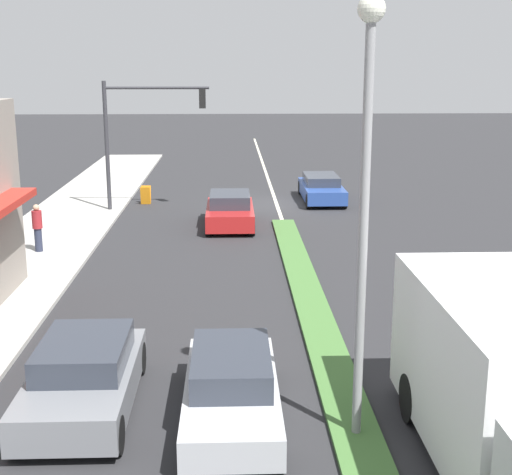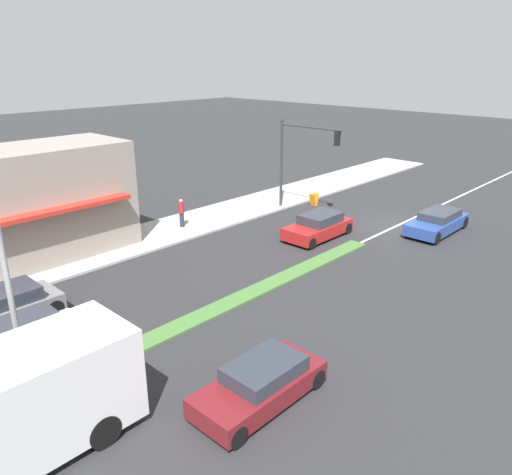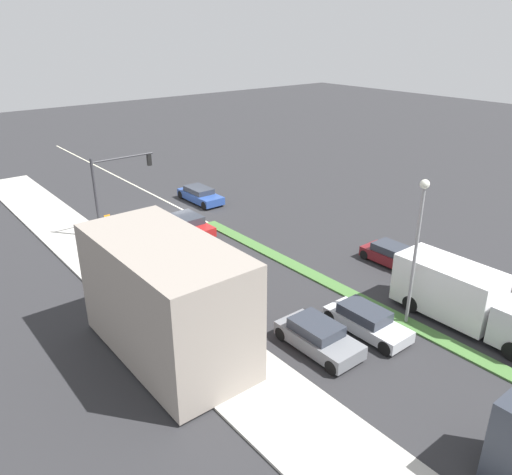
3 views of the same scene
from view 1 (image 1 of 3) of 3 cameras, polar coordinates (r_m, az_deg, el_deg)
name	(u,v)px [view 1 (image 1 of 3)]	position (r m, az deg, el deg)	size (l,w,h in m)	color
ground_plane	(328,355)	(16.45, 5.79, -9.36)	(160.00, 160.00, 0.00)	#2B2B2D
lane_marking_center	(276,204)	(33.67, 1.65, 2.73)	(0.16, 60.00, 0.01)	beige
traffic_signal_main	(139,124)	(31.71, -9.36, 8.98)	(4.59, 0.34, 5.60)	#333338
street_lamp	(366,169)	(11.68, 8.76, 5.43)	(0.44, 0.44, 7.37)	gray
pedestrian	(37,227)	(25.56, -17.08, 0.83)	(0.34, 0.34, 1.65)	#282D42
warning_aframe_sign	(146,195)	(33.91, -8.82, 3.37)	(0.45, 0.53, 0.84)	orange
suv_grey	(84,377)	(14.17, -13.60, -10.78)	(1.90, 4.12, 1.34)	slate
sedan_silver	(231,388)	(13.45, -1.98, -11.91)	(1.72, 4.29, 1.26)	#B7BABF
hatchback_red	(230,211)	(28.89, -2.10, 2.16)	(1.90, 4.14, 1.33)	#AD1E1E
coupe_blue	(321,188)	(34.40, 5.26, 3.94)	(1.85, 4.57, 1.24)	#284793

